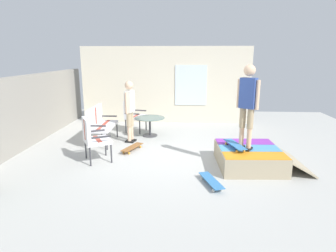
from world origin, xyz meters
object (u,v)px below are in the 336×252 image
patio_chair_by_wall (92,136)px  patio_bench (99,121)px  skateboard_by_bench (132,147)px  patio_table (150,123)px  person_watching (130,107)px  skateboard_on_ramp (235,145)px  skateboard_spare (211,181)px  person_skater (248,100)px  skate_ramp (250,157)px  patio_chair_near_house (133,113)px

patio_chair_by_wall → patio_bench: bearing=10.6°
skateboard_by_bench → patio_table: bearing=-11.5°
person_watching → skateboard_on_ramp: person_watching is taller
patio_chair_by_wall → skateboard_spare: size_ratio=1.24×
patio_chair_by_wall → person_skater: size_ratio=0.57×
patio_chair_by_wall → skateboard_on_ramp: 3.18m
patio_chair_by_wall → patio_table: patio_chair_by_wall is taller
person_watching → skateboard_spare: size_ratio=2.08×
person_watching → skateboard_by_bench: bearing=-166.4°
person_watching → skateboard_by_bench: person_watching is taller
skate_ramp → person_watching: bearing=61.0°
skate_ramp → patio_table: bearing=47.6°
patio_chair_by_wall → person_watching: bearing=-19.5°
person_watching → skateboard_on_ramp: bearing=-123.1°
person_watching → person_skater: (-1.75, -2.82, 0.48)m
skateboard_spare → skateboard_on_ramp: 1.20m
patio_chair_near_house → person_skater: (-2.88, -2.96, 0.87)m
patio_chair_by_wall → skateboard_spare: (-1.09, -2.61, -0.53)m
patio_table → person_watching: size_ratio=0.53×
person_skater → skateboard_by_bench: size_ratio=2.19×
patio_bench → skateboard_by_bench: 1.29m
skateboard_on_ramp → patio_table: bearing=42.5°
patio_table → skateboard_spare: bearing=-154.6°
patio_chair_by_wall → skateboard_spare: patio_chair_by_wall is taller
patio_table → patio_bench: bearing=121.9°
skateboard_by_bench → skateboard_spare: same height
patio_bench → patio_table: size_ratio=1.40×
patio_table → person_watching: 0.99m
skate_ramp → person_watching: (1.65, 2.97, 0.79)m
skate_ramp → patio_chair_near_house: size_ratio=1.90×
person_skater → skateboard_spare: 1.84m
patio_chair_near_house → skateboard_spare: 4.42m
patio_chair_by_wall → patio_chair_near_house: bearing=-8.8°
patio_chair_by_wall → person_watching: (1.58, -0.56, 0.39)m
patio_chair_near_house → skateboard_spare: (-3.80, -2.19, -0.53)m
skate_ramp → patio_bench: patio_bench is taller
patio_bench → skateboard_on_ramp: size_ratio=1.52×
patio_chair_by_wall → skateboard_on_ramp: bearing=-92.2°
patio_chair_near_house → skateboard_by_bench: (-1.90, -0.33, -0.53)m
skate_ramp → skateboard_on_ramp: (-0.05, 0.36, 0.30)m
person_skater → patio_chair_by_wall: bearing=87.1°
skate_ramp → skateboard_by_bench: size_ratio=2.37×
skate_ramp → person_watching: 3.49m
patio_bench → patio_chair_near_house: size_ratio=1.23×
patio_chair_near_house → person_watching: bearing=-172.9°
patio_table → skateboard_on_ramp: (-2.34, -2.15, 0.10)m
patio_chair_near_house → skateboard_by_bench: bearing=-170.2°
skate_ramp → skateboard_by_bench: (0.88, 2.79, -0.12)m
patio_table → skateboard_on_ramp: 3.18m
person_skater → skateboard_by_bench: person_skater is taller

